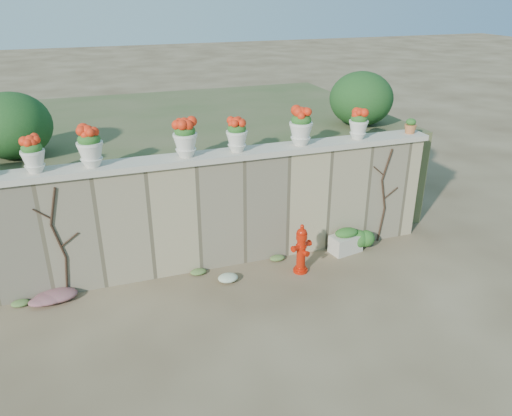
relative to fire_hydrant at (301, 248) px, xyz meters
name	(u,v)px	position (x,y,z in m)	size (l,w,h in m)	color
ground	(252,317)	(-1.25, -1.00, -0.47)	(80.00, 80.00, 0.00)	brown
stone_wall	(220,213)	(-1.25, 0.80, 0.53)	(8.00, 0.40, 2.00)	tan
wall_cap	(218,156)	(-1.25, 0.80, 1.58)	(8.10, 0.52, 0.10)	beige
raised_fill	(183,159)	(-1.25, 4.00, 0.53)	(9.00, 6.00, 2.00)	#384C23
back_shrub_left	(12,126)	(-4.45, 2.00, 2.08)	(1.30, 1.30, 1.10)	#143814
back_shrub_right	(361,99)	(2.15, 2.00, 2.08)	(1.30, 1.30, 1.10)	#143814
vine_left	(59,242)	(-3.92, 0.58, 0.53)	(0.60, 0.04, 1.91)	black
vine_right	(384,195)	(1.98, 0.58, 0.53)	(0.60, 0.04, 1.91)	black
fire_hydrant	(301,248)	(0.00, 0.00, 0.00)	(0.40, 0.29, 0.93)	#B71A07
planter_box	(346,241)	(1.11, 0.39, -0.24)	(0.64, 0.45, 0.49)	beige
green_shrub	(363,239)	(1.44, 0.33, -0.22)	(0.53, 0.47, 0.50)	#1E5119
magenta_clump	(48,298)	(-4.23, 0.44, -0.36)	(0.79, 0.53, 0.21)	#AD2268
white_flowers	(230,277)	(-1.29, 0.11, -0.38)	(0.50, 0.40, 0.18)	white
urn_pot_0	(33,155)	(-4.09, 0.80, 1.91)	(0.35, 0.35, 0.55)	beige
urn_pot_1	(90,147)	(-3.27, 0.80, 1.94)	(0.40, 0.40, 0.63)	beige
urn_pot_2	(185,138)	(-1.78, 0.80, 1.94)	(0.40, 0.40, 0.63)	beige
urn_pot_3	(237,135)	(-0.90, 0.80, 1.92)	(0.36, 0.36, 0.57)	beige
urn_pot_4	(301,127)	(0.27, 0.80, 1.95)	(0.41, 0.41, 0.65)	beige
urn_pot_5	(359,124)	(1.42, 0.80, 1.90)	(0.35, 0.35, 0.55)	beige
terracotta_pot	(410,127)	(2.55, 0.80, 1.76)	(0.23, 0.23, 0.27)	#BB6A39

